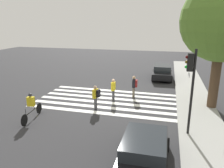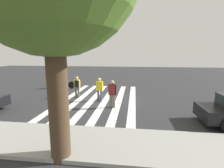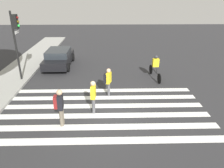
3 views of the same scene
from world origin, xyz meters
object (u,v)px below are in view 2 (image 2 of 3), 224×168
object	(u,v)px
pedestrian_adult_blue_shirt	(77,85)
pedestrian_adult_yellow_jacket	(100,88)
pedestrian_adult_tall_backpack	(112,92)
cyclist_mid_street	(62,79)

from	to	relation	value
pedestrian_adult_blue_shirt	pedestrian_adult_yellow_jacket	bearing A→B (deg)	-3.43
pedestrian_adult_tall_backpack	cyclist_mid_street	bearing A→B (deg)	131.95
pedestrian_adult_tall_backpack	pedestrian_adult_yellow_jacket	world-z (taller)	pedestrian_adult_tall_backpack
cyclist_mid_street	pedestrian_adult_blue_shirt	bearing A→B (deg)	122.08
pedestrian_adult_yellow_jacket	cyclist_mid_street	distance (m)	5.81
pedestrian_adult_tall_backpack	pedestrian_adult_yellow_jacket	xyz separation A→B (m)	(1.05, -1.37, -0.07)
pedestrian_adult_blue_shirt	cyclist_mid_street	bearing A→B (deg)	146.24
pedestrian_adult_tall_backpack	pedestrian_adult_blue_shirt	size ratio (longest dim) A/B	1.06
pedestrian_adult_tall_backpack	pedestrian_adult_yellow_jacket	distance (m)	1.72
pedestrian_adult_blue_shirt	pedestrian_adult_yellow_jacket	distance (m)	1.97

